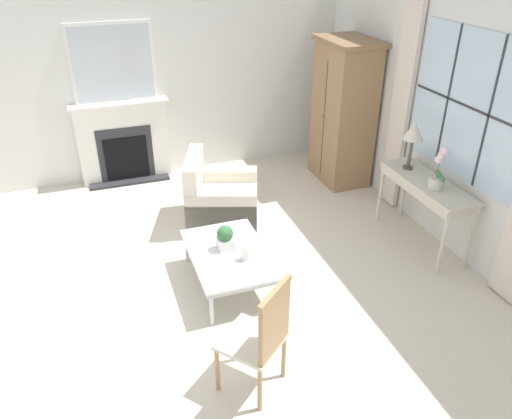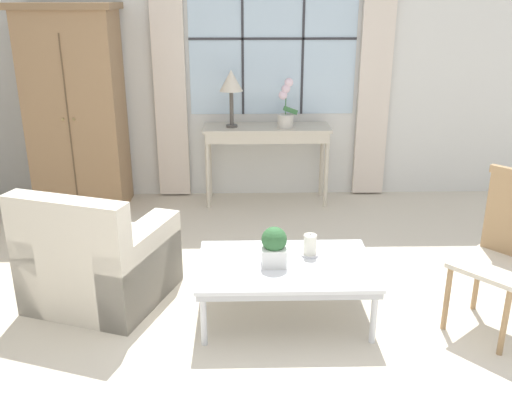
# 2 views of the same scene
# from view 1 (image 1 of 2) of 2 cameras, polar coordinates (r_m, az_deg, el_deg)

# --- Properties ---
(ground_plane) EXTENTS (14.00, 14.00, 0.00)m
(ground_plane) POSITION_cam_1_polar(r_m,az_deg,el_deg) (5.10, -7.73, -9.64)
(ground_plane) COLOR beige
(wall_back_windowed) EXTENTS (7.20, 0.14, 2.80)m
(wall_back_windowed) POSITION_cam_1_polar(r_m,az_deg,el_deg) (5.67, 22.83, 8.64)
(wall_back_windowed) COLOR silver
(wall_back_windowed) RESTS_ON ground_plane
(wall_left) EXTENTS (0.06, 7.20, 2.80)m
(wall_left) POSITION_cam_1_polar(r_m,az_deg,el_deg) (7.29, -9.08, 14.85)
(wall_left) COLOR silver
(wall_left) RESTS_ON ground_plane
(fireplace) EXTENTS (0.34, 1.32, 2.17)m
(fireplace) POSITION_cam_1_polar(r_m,az_deg,el_deg) (7.29, -15.00, 8.44)
(fireplace) COLOR #2D2D33
(fireplace) RESTS_ON ground_plane
(armoire) EXTENTS (0.94, 0.64, 1.97)m
(armoire) POSITION_cam_1_polar(r_m,az_deg,el_deg) (7.08, 9.94, 10.87)
(armoire) COLOR #93704C
(armoire) RESTS_ON ground_plane
(console_table) EXTENTS (1.27, 0.42, 0.80)m
(console_table) POSITION_cam_1_polar(r_m,az_deg,el_deg) (5.80, 18.91, 2.30)
(console_table) COLOR beige
(console_table) RESTS_ON ground_plane
(table_lamp) EXTENTS (0.23, 0.23, 0.56)m
(table_lamp) POSITION_cam_1_polar(r_m,az_deg,el_deg) (5.83, 17.57, 8.40)
(table_lamp) COLOR #4C4742
(table_lamp) RESTS_ON console_table
(potted_orchid) EXTENTS (0.20, 0.16, 0.49)m
(potted_orchid) POSITION_cam_1_polar(r_m,az_deg,el_deg) (5.53, 20.07, 3.96)
(potted_orchid) COLOR #BCB7AD
(potted_orchid) RESTS_ON console_table
(armchair_upholstered) EXTENTS (1.06, 1.07, 0.86)m
(armchair_upholstered) POSITION_cam_1_polar(r_m,az_deg,el_deg) (6.15, -4.13, 1.08)
(armchair_upholstered) COLOR beige
(armchair_upholstered) RESTS_ON ground_plane
(side_chair_wooden) EXTENTS (0.62, 0.62, 1.03)m
(side_chair_wooden) POSITION_cam_1_polar(r_m,az_deg,el_deg) (3.81, 0.75, -14.00)
(side_chair_wooden) COLOR beige
(side_chair_wooden) RESTS_ON ground_plane
(coffee_table) EXTENTS (1.14, 0.76, 0.39)m
(coffee_table) POSITION_cam_1_polar(r_m,az_deg,el_deg) (5.00, -3.08, -5.29)
(coffee_table) COLOR silver
(coffee_table) RESTS_ON ground_plane
(potted_plant_small) EXTENTS (0.16, 0.16, 0.26)m
(potted_plant_small) POSITION_cam_1_polar(r_m,az_deg,el_deg) (4.97, -3.54, -3.22)
(potted_plant_small) COLOR white
(potted_plant_small) RESTS_ON coffee_table
(pillar_candle) EXTENTS (0.12, 0.12, 0.16)m
(pillar_candle) POSITION_cam_1_polar(r_m,az_deg,el_deg) (4.83, -1.13, -5.06)
(pillar_candle) COLOR silver
(pillar_candle) RESTS_ON coffee_table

